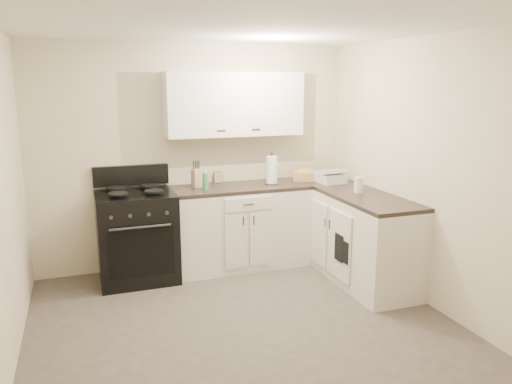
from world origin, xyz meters
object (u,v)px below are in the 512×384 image
object	(u,v)px
wicker_basket	(306,176)
knife_block	(197,178)
paper_towel	(272,170)
stove	(137,238)
countertop_grill	(331,178)

from	to	relation	value
wicker_basket	knife_block	bearing A→B (deg)	179.21
knife_block	paper_towel	size ratio (longest dim) A/B	0.66
stove	countertop_grill	bearing A→B (deg)	-4.01
stove	countertop_grill	distance (m)	2.28
countertop_grill	wicker_basket	bearing A→B (deg)	123.83
paper_towel	stove	bearing A→B (deg)	-179.17
knife_block	stove	bearing A→B (deg)	171.98
paper_towel	countertop_grill	size ratio (longest dim) A/B	1.12
wicker_basket	countertop_grill	xyz separation A→B (m)	(0.21, -0.25, 0.00)
paper_towel	wicker_basket	bearing A→B (deg)	8.42
stove	wicker_basket	world-z (taller)	wicker_basket
paper_towel	countertop_grill	world-z (taller)	paper_towel
stove	countertop_grill	size ratio (longest dim) A/B	3.44
stove	wicker_basket	size ratio (longest dim) A/B	3.17
knife_block	countertop_grill	distance (m)	1.55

